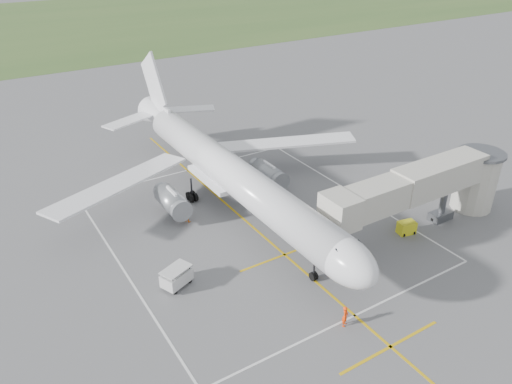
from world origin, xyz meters
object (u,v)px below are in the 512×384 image
baggage_cart (177,277)px  ramp_worker_nose (345,316)px  jet_bridge (433,186)px  gpu_unit (407,228)px  airliner (229,172)px  ramp_worker_wing (187,214)px

baggage_cart → ramp_worker_nose: size_ratio=1.65×
jet_bridge → gpu_unit: (-2.91, 0.01, -4.09)m
jet_bridge → ramp_worker_nose: 18.88m
airliner → jet_bridge: size_ratio=2.00×
airliner → baggage_cart: 14.76m
airliner → ramp_worker_wing: (-5.35, -0.15, -3.56)m
ramp_worker_wing → gpu_unit: bearing=-162.0°
baggage_cart → airliner: bearing=19.2°
jet_bridge → ramp_worker_wing: bearing=146.2°
ramp_worker_nose → ramp_worker_wing: size_ratio=1.11×
gpu_unit → ramp_worker_wing: bearing=154.0°
ramp_worker_wing → airliner: bearing=-122.5°
airliner → jet_bridge: airliner is taller
ramp_worker_wing → jet_bridge: bearing=-157.9°
jet_bridge → gpu_unit: size_ratio=11.92×
airliner → ramp_worker_nose: airliner is taller
jet_bridge → ramp_worker_nose: bearing=-158.2°
ramp_worker_nose → jet_bridge: bearing=-12.7°
gpu_unit → jet_bridge: bearing=11.6°
airliner → ramp_worker_nose: size_ratio=25.12×
gpu_unit → baggage_cart: bearing=-179.4°
gpu_unit → airliner: bearing=143.8°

